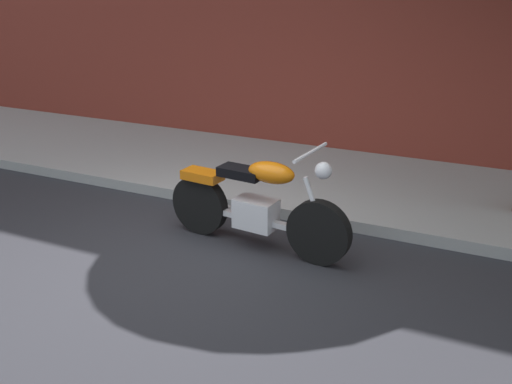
{
  "coord_description": "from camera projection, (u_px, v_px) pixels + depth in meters",
  "views": [
    {
      "loc": [
        2.97,
        -4.59,
        2.79
      ],
      "look_at": [
        0.57,
        0.57,
        0.63
      ],
      "focal_mm": 40.97,
      "sensor_mm": 36.0,
      "label": 1
    }
  ],
  "objects": [
    {
      "name": "ground_plane",
      "position": [
        183.0,
        258.0,
        6.06
      ],
      "size": [
        60.0,
        60.0,
        0.0
      ],
      "primitive_type": "plane",
      "color": "#28282D"
    },
    {
      "name": "sidewalk",
      "position": [
        283.0,
        175.0,
        8.33
      ],
      "size": [
        25.77,
        2.7,
        0.14
      ],
      "primitive_type": "cube",
      "color": "#999999",
      "rests_on": "ground"
    },
    {
      "name": "motorcycle",
      "position": [
        256.0,
        206.0,
        6.15
      ],
      "size": [
        2.14,
        0.7,
        1.18
      ],
      "color": "black",
      "rests_on": "ground"
    }
  ]
}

